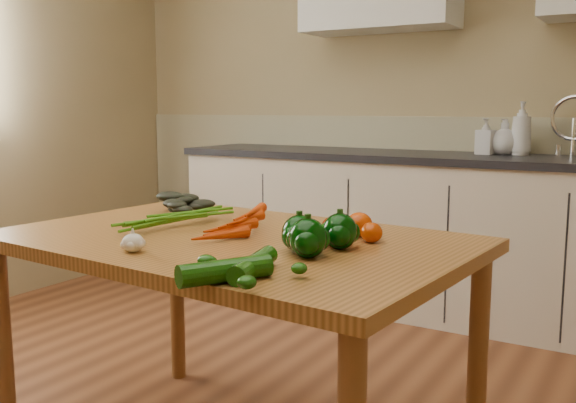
{
  "coord_description": "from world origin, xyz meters",
  "views": [
    {
      "loc": [
        1.42,
        -1.28,
        1.15
      ],
      "look_at": [
        0.33,
        0.56,
        0.84
      ],
      "focal_mm": 40.0,
      "sensor_mm": 36.0,
      "label": 1
    }
  ],
  "objects_px": {
    "leafy_greens": "(180,199)",
    "tomato_b": "(359,224)",
    "tomato_a": "(334,227)",
    "zucchini_a": "(253,265)",
    "soap_bottle_c": "(504,137)",
    "pepper_a": "(299,233)",
    "garlic_bulb": "(133,243)",
    "soap_bottle_b": "(486,136)",
    "pepper_b": "(340,231)",
    "table": "(233,263)",
    "zucchini_b": "(225,271)",
    "soap_bottle_a": "(522,128)",
    "carrot_bunch": "(219,222)",
    "pepper_c": "(308,238)",
    "tomato_c": "(371,233)"
  },
  "relations": [
    {
      "from": "garlic_bulb",
      "to": "tomato_a",
      "type": "height_order",
      "value": "tomato_a"
    },
    {
      "from": "leafy_greens",
      "to": "tomato_b",
      "type": "relative_size",
      "value": 2.46
    },
    {
      "from": "zucchini_a",
      "to": "soap_bottle_a",
      "type": "bearing_deg",
      "value": 86.65
    },
    {
      "from": "soap_bottle_a",
      "to": "soap_bottle_b",
      "type": "relative_size",
      "value": 1.45
    },
    {
      "from": "soap_bottle_a",
      "to": "tomato_b",
      "type": "xyz_separation_m",
      "value": [
        -0.11,
        -1.83,
        -0.24
      ]
    },
    {
      "from": "garlic_bulb",
      "to": "pepper_a",
      "type": "bearing_deg",
      "value": 32.45
    },
    {
      "from": "carrot_bunch",
      "to": "zucchini_b",
      "type": "xyz_separation_m",
      "value": [
        0.36,
        -0.46,
        -0.01
      ]
    },
    {
      "from": "pepper_a",
      "to": "zucchini_a",
      "type": "xyz_separation_m",
      "value": [
        0.03,
        -0.28,
        -0.03
      ]
    },
    {
      "from": "leafy_greens",
      "to": "tomato_a",
      "type": "height_order",
      "value": "leafy_greens"
    },
    {
      "from": "carrot_bunch",
      "to": "zucchini_a",
      "type": "bearing_deg",
      "value": -39.92
    },
    {
      "from": "soap_bottle_b",
      "to": "carrot_bunch",
      "type": "relative_size",
      "value": 0.75
    },
    {
      "from": "soap_bottle_b",
      "to": "pepper_b",
      "type": "xyz_separation_m",
      "value": [
        0.09,
        -1.97,
        -0.19
      ]
    },
    {
      "from": "tomato_a",
      "to": "tomato_b",
      "type": "relative_size",
      "value": 0.9
    },
    {
      "from": "pepper_a",
      "to": "zucchini_a",
      "type": "distance_m",
      "value": 0.28
    },
    {
      "from": "soap_bottle_c",
      "to": "pepper_c",
      "type": "relative_size",
      "value": 1.86
    },
    {
      "from": "soap_bottle_a",
      "to": "zucchini_b",
      "type": "distance_m",
      "value": 2.48
    },
    {
      "from": "carrot_bunch",
      "to": "tomato_b",
      "type": "height_order",
      "value": "tomato_b"
    },
    {
      "from": "garlic_bulb",
      "to": "tomato_b",
      "type": "xyz_separation_m",
      "value": [
        0.44,
        0.51,
        0.01
      ]
    },
    {
      "from": "table",
      "to": "zucchini_b",
      "type": "xyz_separation_m",
      "value": [
        0.29,
        -0.44,
        0.11
      ]
    },
    {
      "from": "pepper_c",
      "to": "tomato_b",
      "type": "relative_size",
      "value": 1.25
    },
    {
      "from": "garlic_bulb",
      "to": "pepper_b",
      "type": "bearing_deg",
      "value": 35.24
    },
    {
      "from": "soap_bottle_c",
      "to": "zucchini_b",
      "type": "distance_m",
      "value": 2.47
    },
    {
      "from": "soap_bottle_a",
      "to": "pepper_c",
      "type": "xyz_separation_m",
      "value": [
        -0.12,
        -2.15,
        -0.23
      ]
    },
    {
      "from": "soap_bottle_c",
      "to": "tomato_c",
      "type": "bearing_deg",
      "value": -71.29
    },
    {
      "from": "soap_bottle_a",
      "to": "pepper_c",
      "type": "distance_m",
      "value": 2.16
    },
    {
      "from": "tomato_b",
      "to": "zucchini_a",
      "type": "height_order",
      "value": "tomato_b"
    },
    {
      "from": "soap_bottle_a",
      "to": "soap_bottle_b",
      "type": "bearing_deg",
      "value": 15.3
    },
    {
      "from": "soap_bottle_b",
      "to": "zucchini_a",
      "type": "height_order",
      "value": "soap_bottle_b"
    },
    {
      "from": "soap_bottle_a",
      "to": "carrot_bunch",
      "type": "distance_m",
      "value": 2.08
    },
    {
      "from": "pepper_a",
      "to": "pepper_b",
      "type": "relative_size",
      "value": 1.0
    },
    {
      "from": "leafy_greens",
      "to": "pepper_c",
      "type": "bearing_deg",
      "value": -27.14
    },
    {
      "from": "leafy_greens",
      "to": "tomato_a",
      "type": "xyz_separation_m",
      "value": [
        0.72,
        -0.14,
        -0.02
      ]
    },
    {
      "from": "tomato_a",
      "to": "soap_bottle_a",
      "type": "bearing_deg",
      "value": 84.93
    },
    {
      "from": "soap_bottle_b",
      "to": "leafy_greens",
      "type": "bearing_deg",
      "value": -104.39
    },
    {
      "from": "table",
      "to": "pepper_a",
      "type": "relative_size",
      "value": 15.05
    },
    {
      "from": "soap_bottle_c",
      "to": "pepper_c",
      "type": "height_order",
      "value": "soap_bottle_c"
    },
    {
      "from": "pepper_c",
      "to": "leafy_greens",
      "type": "bearing_deg",
      "value": 152.86
    },
    {
      "from": "soap_bottle_a",
      "to": "soap_bottle_c",
      "type": "height_order",
      "value": "soap_bottle_a"
    },
    {
      "from": "table",
      "to": "soap_bottle_b",
      "type": "bearing_deg",
      "value": 86.56
    },
    {
      "from": "table",
      "to": "soap_bottle_a",
      "type": "relative_size",
      "value": 5.19
    },
    {
      "from": "soap_bottle_c",
      "to": "garlic_bulb",
      "type": "xyz_separation_m",
      "value": [
        -0.47,
        -2.34,
        -0.21
      ]
    },
    {
      "from": "soap_bottle_b",
      "to": "tomato_c",
      "type": "distance_m",
      "value": 1.87
    },
    {
      "from": "soap_bottle_b",
      "to": "pepper_a",
      "type": "xyz_separation_m",
      "value": [
        0.01,
        -2.06,
        -0.19
      ]
    },
    {
      "from": "soap_bottle_c",
      "to": "pepper_a",
      "type": "bearing_deg",
      "value": -74.88
    },
    {
      "from": "tomato_a",
      "to": "zucchini_a",
      "type": "relative_size",
      "value": 0.33
    },
    {
      "from": "table",
      "to": "pepper_a",
      "type": "distance_m",
      "value": 0.32
    },
    {
      "from": "table",
      "to": "zucchini_a",
      "type": "distance_m",
      "value": 0.48
    },
    {
      "from": "soap_bottle_a",
      "to": "tomato_c",
      "type": "distance_m",
      "value": 1.91
    },
    {
      "from": "tomato_b",
      "to": "tomato_c",
      "type": "bearing_deg",
      "value": -42.2
    },
    {
      "from": "carrot_bunch",
      "to": "pepper_c",
      "type": "xyz_separation_m",
      "value": [
        0.4,
        -0.15,
        0.02
      ]
    }
  ]
}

